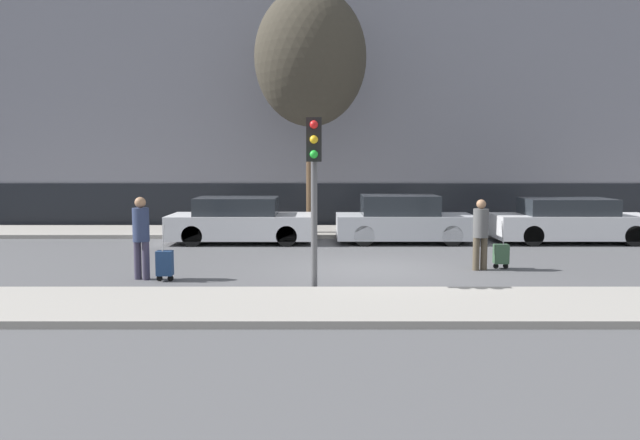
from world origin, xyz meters
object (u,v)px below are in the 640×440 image
(parked_car_2, at_px, (573,222))
(traffic_light, at_px, (316,168))
(pedestrian_right, at_px, (482,230))
(pedestrian_left, at_px, (143,233))
(parked_car_1, at_px, (405,221))
(trolley_left, at_px, (167,263))
(trolley_right, at_px, (503,254))
(bare_tree_near_crossing, at_px, (312,58))
(parked_car_0, at_px, (243,221))

(parked_car_2, distance_m, traffic_light, 10.45)
(pedestrian_right, bearing_deg, pedestrian_left, -9.30)
(parked_car_1, xyz_separation_m, parked_car_2, (5.02, -0.02, -0.03))
(trolley_left, height_order, trolley_right, trolley_left)
(parked_car_1, distance_m, trolley_right, 4.79)
(parked_car_2, xyz_separation_m, bare_tree_near_crossing, (-7.81, 1.71, 5.06))
(pedestrian_right, bearing_deg, bare_tree_near_crossing, -76.52)
(trolley_left, relative_size, bare_tree_near_crossing, 0.15)
(parked_car_0, distance_m, trolley_left, 6.05)
(parked_car_2, xyz_separation_m, pedestrian_right, (-3.91, -4.65, 0.27))
(parked_car_0, relative_size, traffic_light, 1.35)
(parked_car_2, bearing_deg, parked_car_0, 179.75)
(trolley_right, bearing_deg, parked_car_1, 109.96)
(parked_car_0, height_order, traffic_light, traffic_light)
(parked_car_0, height_order, parked_car_1, parked_car_1)
(bare_tree_near_crossing, bearing_deg, traffic_light, -88.70)
(parked_car_2, relative_size, trolley_left, 4.01)
(pedestrian_left, height_order, trolley_left, pedestrian_left)
(traffic_light, distance_m, bare_tree_near_crossing, 9.30)
(parked_car_1, distance_m, trolley_left, 8.22)
(parked_car_1, xyz_separation_m, trolley_left, (-5.64, -5.97, -0.29))
(trolley_left, bearing_deg, pedestrian_right, 10.91)
(trolley_right, relative_size, bare_tree_near_crossing, 0.14)
(pedestrian_right, xyz_separation_m, trolley_right, (0.52, 0.17, -0.56))
(parked_car_2, bearing_deg, pedestrian_right, -130.07)
(parked_car_1, relative_size, trolley_left, 3.48)
(trolley_right, bearing_deg, bare_tree_near_crossing, 125.53)
(parked_car_2, distance_m, trolley_right, 5.62)
(pedestrian_right, distance_m, traffic_light, 4.59)
(parked_car_1, height_order, pedestrian_right, pedestrian_right)
(parked_car_0, xyz_separation_m, pedestrian_left, (-1.33, -5.81, 0.33))
(parked_car_1, distance_m, pedestrian_right, 4.80)
(trolley_left, relative_size, trolley_right, 1.06)
(traffic_light, bearing_deg, bare_tree_near_crossing, 91.30)
(parked_car_1, height_order, parked_car_2, parked_car_1)
(parked_car_0, bearing_deg, traffic_light, -72.26)
(pedestrian_right, height_order, bare_tree_near_crossing, bare_tree_near_crossing)
(bare_tree_near_crossing, bearing_deg, pedestrian_left, -114.29)
(parked_car_1, distance_m, pedestrian_left, 8.46)
(parked_car_0, xyz_separation_m, pedestrian_right, (5.94, -4.69, 0.26))
(traffic_light, bearing_deg, parked_car_0, 107.74)
(parked_car_2, xyz_separation_m, trolley_right, (-3.39, -4.48, -0.29))
(trolley_left, distance_m, trolley_right, 7.42)
(parked_car_2, xyz_separation_m, traffic_light, (-7.61, -6.95, 1.69))
(trolley_left, distance_m, traffic_light, 3.76)
(traffic_light, bearing_deg, parked_car_2, 42.41)
(traffic_light, bearing_deg, trolley_left, 161.79)
(parked_car_0, height_order, pedestrian_right, pedestrian_right)
(pedestrian_right, height_order, traffic_light, traffic_light)
(pedestrian_left, xyz_separation_m, pedestrian_right, (7.27, 1.12, -0.08))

